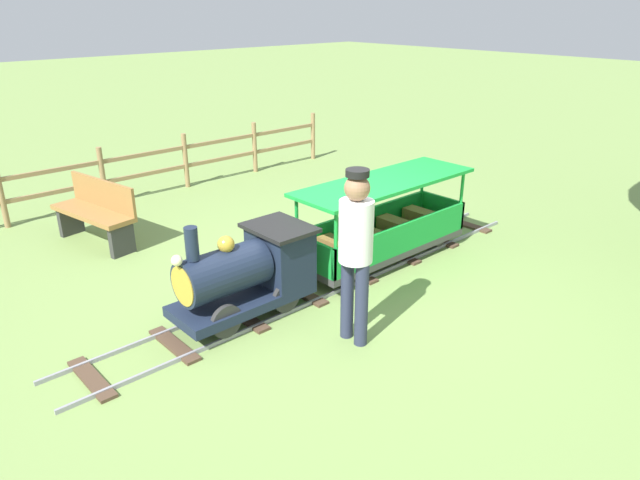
{
  "coord_description": "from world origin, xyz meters",
  "views": [
    {
      "loc": [
        -4.19,
        3.92,
        2.88
      ],
      "look_at": [
        0.0,
        0.14,
        0.55
      ],
      "focal_mm": 32.37,
      "sensor_mm": 36.0,
      "label": 1
    }
  ],
  "objects_px": {
    "park_bench": "(96,212)",
    "conductor_person": "(356,244)",
    "locomotive": "(249,271)",
    "passenger_car": "(384,228)"
  },
  "relations": [
    {
      "from": "locomotive",
      "to": "passenger_car",
      "type": "bearing_deg",
      "value": -90.0
    },
    {
      "from": "conductor_person",
      "to": "park_bench",
      "type": "relative_size",
      "value": 1.2
    },
    {
      "from": "locomotive",
      "to": "park_bench",
      "type": "xyz_separation_m",
      "value": [
        2.83,
        0.35,
        -0.07
      ]
    },
    {
      "from": "park_bench",
      "to": "conductor_person",
      "type": "bearing_deg",
      "value": -168.47
    },
    {
      "from": "passenger_car",
      "to": "park_bench",
      "type": "bearing_deg",
      "value": 38.96
    },
    {
      "from": "passenger_car",
      "to": "conductor_person",
      "type": "distance_m",
      "value": 1.89
    },
    {
      "from": "locomotive",
      "to": "passenger_car",
      "type": "distance_m",
      "value": 1.94
    },
    {
      "from": "locomotive",
      "to": "park_bench",
      "type": "height_order",
      "value": "locomotive"
    },
    {
      "from": "locomotive",
      "to": "conductor_person",
      "type": "distance_m",
      "value": 1.19
    },
    {
      "from": "passenger_car",
      "to": "conductor_person",
      "type": "xyz_separation_m",
      "value": [
        -1.0,
        1.51,
        0.53
      ]
    }
  ]
}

